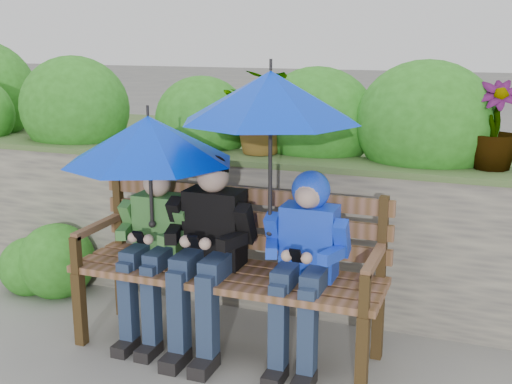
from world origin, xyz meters
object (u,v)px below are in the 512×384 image
at_px(park_bench, 231,259).
at_px(umbrella_right, 271,96).
at_px(boy_right, 305,252).
at_px(boy_left, 153,243).
at_px(umbrella_left, 149,139).
at_px(boy_middle, 208,244).

relative_size(park_bench, umbrella_right, 1.86).
bearing_deg(park_bench, boy_right, -8.42).
bearing_deg(umbrella_right, boy_left, -178.43).
relative_size(boy_right, umbrella_left, 1.10).
xyz_separation_m(park_bench, umbrella_right, (0.26, -0.06, 0.96)).
bearing_deg(boy_left, boy_right, 0.53).
height_order(park_bench, umbrella_left, umbrella_left).
height_order(park_bench, umbrella_right, umbrella_right).
distance_m(boy_left, umbrella_left, 0.63).
relative_size(boy_left, boy_middle, 0.93).
bearing_deg(boy_middle, boy_right, 1.76).
relative_size(boy_middle, umbrella_right, 1.18).
bearing_deg(boy_left, umbrella_left, -59.82).
bearing_deg(park_bench, umbrella_right, -12.52).
bearing_deg(park_bench, umbrella_left, -168.92).
bearing_deg(umbrella_left, boy_left, 120.18).
height_order(park_bench, boy_right, boy_right).
distance_m(boy_middle, boy_right, 0.58).
distance_m(boy_left, umbrella_right, 1.16).
bearing_deg(umbrella_right, umbrella_left, -177.46).
distance_m(boy_left, boy_middle, 0.37).
height_order(park_bench, boy_middle, boy_middle).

